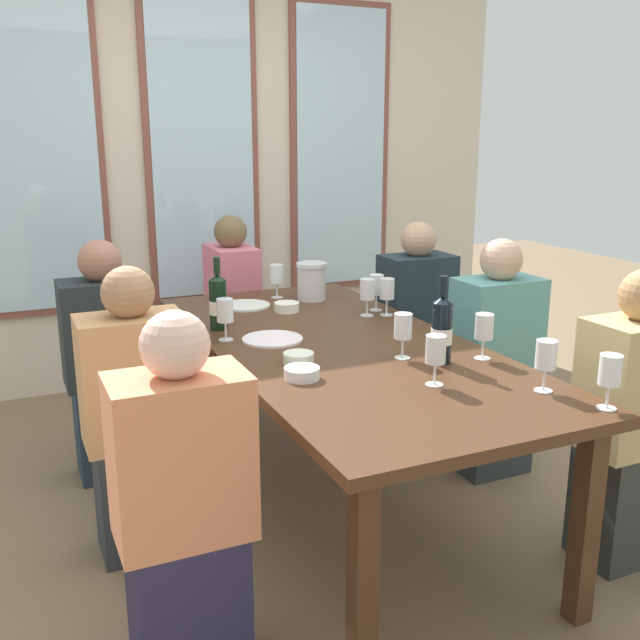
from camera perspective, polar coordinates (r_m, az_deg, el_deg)
ground_plane at (r=3.20m, az=1.44°, el=-14.62°), size 12.00×12.00×0.00m
back_wall_with_windows at (r=4.67m, az=-9.42°, el=13.05°), size 4.19×0.10×2.90m
dining_table at (r=2.93m, az=1.53°, el=-3.14°), size 0.99×2.16×0.74m
white_plate_0 at (r=2.95m, az=-3.79°, el=-1.52°), size 0.25×0.25×0.01m
white_plate_1 at (r=3.53m, az=-5.93°, el=1.15°), size 0.24×0.24×0.01m
metal_pitcher at (r=3.64m, az=-0.69°, el=3.11°), size 0.16×0.16×0.19m
wine_bottle_0 at (r=3.11m, az=-8.08°, el=1.43°), size 0.08×0.08×0.32m
wine_bottle_1 at (r=2.67m, az=9.62°, el=-0.74°), size 0.08×0.08×0.33m
tasting_bowl_0 at (r=2.65m, az=-1.71°, el=-3.05°), size 0.11×0.11×0.04m
tasting_bowl_1 at (r=2.49m, az=-1.45°, el=-4.23°), size 0.12×0.12×0.04m
tasting_bowl_2 at (r=3.41m, az=-2.70°, el=1.03°), size 0.12×0.12×0.04m
wine_glass_0 at (r=2.94m, az=-7.54°, el=0.68°), size 0.07×0.07×0.17m
wine_glass_1 at (r=2.36m, az=22.00°, el=-3.90°), size 0.07×0.07×0.17m
wine_glass_2 at (r=2.74m, az=12.87°, el=-0.60°), size 0.07×0.07×0.17m
wine_glass_3 at (r=2.42m, az=9.15°, el=-2.51°), size 0.07×0.07×0.17m
wine_glass_4 at (r=3.68m, az=-3.45°, el=3.61°), size 0.07×0.07×0.17m
wine_glass_5 at (r=2.45m, az=17.48°, el=-2.74°), size 0.07×0.07×0.17m
wine_glass_6 at (r=3.42m, az=4.50°, el=2.74°), size 0.07×0.07×0.17m
wine_glass_7 at (r=3.32m, az=3.77°, el=2.37°), size 0.07×0.07×0.17m
wine_glass_8 at (r=2.70m, az=6.60°, el=-0.58°), size 0.07×0.07×0.17m
wine_glass_9 at (r=3.33m, az=5.33°, el=2.33°), size 0.07×0.07×0.17m
seated_person_0 at (r=2.15m, az=-10.75°, el=-14.58°), size 0.38×0.24×1.11m
seated_person_1 at (r=2.88m, az=23.44°, el=-7.74°), size 0.38×0.24×1.11m
seated_person_2 at (r=3.44m, az=-16.46°, el=-3.56°), size 0.38×0.24×1.11m
seated_person_3 at (r=3.97m, az=7.57°, el=-0.66°), size 0.38×0.24×1.11m
seated_person_4 at (r=2.78m, az=-14.33°, el=-7.76°), size 0.38×0.24×1.11m
seated_person_5 at (r=3.43m, az=13.67°, el=-3.43°), size 0.38×0.24×1.11m
seated_person_6 at (r=4.25m, az=-6.91°, el=0.42°), size 0.24×0.38×1.11m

